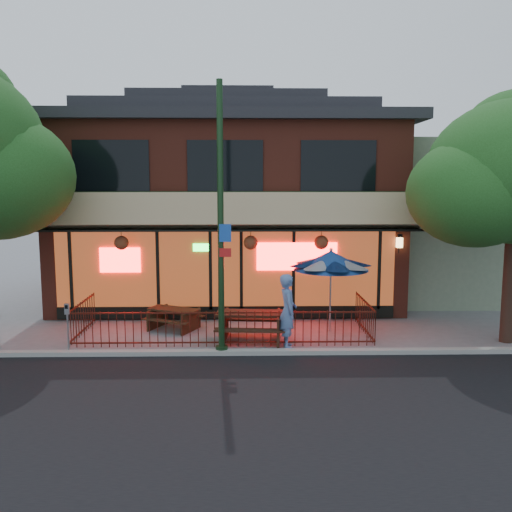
{
  "coord_description": "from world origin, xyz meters",
  "views": [
    {
      "loc": [
        0.62,
        -14.21,
        4.45
      ],
      "look_at": [
        0.95,
        2.0,
        2.27
      ],
      "focal_mm": 38.0,
      "sensor_mm": 36.0,
      "label": 1
    }
  ],
  "objects_px": {
    "street_light": "(221,234)",
    "parking_meter_near": "(68,320)",
    "picnic_table_left": "(174,316)",
    "picnic_table_right": "(252,322)",
    "patio_umbrella": "(331,260)",
    "pedestrian": "(288,311)"
  },
  "relations": [
    {
      "from": "picnic_table_left",
      "to": "parking_meter_near",
      "type": "xyz_separation_m",
      "value": [
        -2.44,
        -2.39,
        0.49
      ]
    },
    {
      "from": "picnic_table_left",
      "to": "street_light",
      "type": "bearing_deg",
      "value": -56.84
    },
    {
      "from": "street_light",
      "to": "patio_umbrella",
      "type": "relative_size",
      "value": 2.75
    },
    {
      "from": "street_light",
      "to": "picnic_table_left",
      "type": "bearing_deg",
      "value": 123.16
    },
    {
      "from": "picnic_table_left",
      "to": "pedestrian",
      "type": "distance_m",
      "value": 3.88
    },
    {
      "from": "parking_meter_near",
      "to": "patio_umbrella",
      "type": "bearing_deg",
      "value": 16.22
    },
    {
      "from": "picnic_table_left",
      "to": "pedestrian",
      "type": "bearing_deg",
      "value": -29.51
    },
    {
      "from": "picnic_table_left",
      "to": "pedestrian",
      "type": "height_order",
      "value": "pedestrian"
    },
    {
      "from": "picnic_table_right",
      "to": "patio_umbrella",
      "type": "bearing_deg",
      "value": 22.56
    },
    {
      "from": "pedestrian",
      "to": "parking_meter_near",
      "type": "relative_size",
      "value": 1.49
    },
    {
      "from": "street_light",
      "to": "parking_meter_near",
      "type": "bearing_deg",
      "value": 179.96
    },
    {
      "from": "patio_umbrella",
      "to": "pedestrian",
      "type": "xyz_separation_m",
      "value": [
        -1.4,
        -1.59,
        -1.15
      ]
    },
    {
      "from": "street_light",
      "to": "picnic_table_left",
      "type": "relative_size",
      "value": 3.71
    },
    {
      "from": "street_light",
      "to": "patio_umbrella",
      "type": "distance_m",
      "value": 3.93
    },
    {
      "from": "street_light",
      "to": "pedestrian",
      "type": "distance_m",
      "value": 2.82
    },
    {
      "from": "parking_meter_near",
      "to": "pedestrian",
      "type": "bearing_deg",
      "value": 4.95
    },
    {
      "from": "parking_meter_near",
      "to": "picnic_table_right",
      "type": "bearing_deg",
      "value": 12.91
    },
    {
      "from": "picnic_table_left",
      "to": "patio_umbrella",
      "type": "relative_size",
      "value": 0.74
    },
    {
      "from": "parking_meter_near",
      "to": "street_light",
      "type": "bearing_deg",
      "value": -0.04
    },
    {
      "from": "picnic_table_left",
      "to": "parking_meter_near",
      "type": "bearing_deg",
      "value": -135.59
    },
    {
      "from": "street_light",
      "to": "picnic_table_right",
      "type": "xyz_separation_m",
      "value": [
        0.8,
        1.1,
        -2.6
      ]
    },
    {
      "from": "picnic_table_left",
      "to": "parking_meter_near",
      "type": "relative_size",
      "value": 1.39
    }
  ]
}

